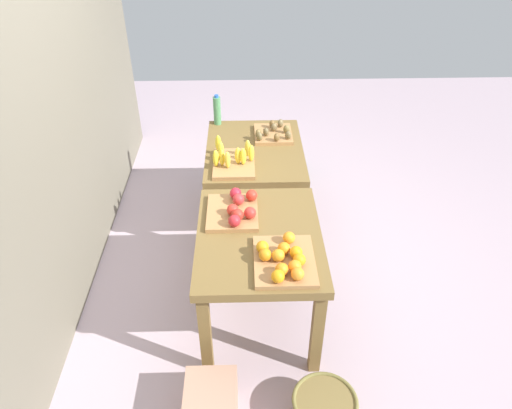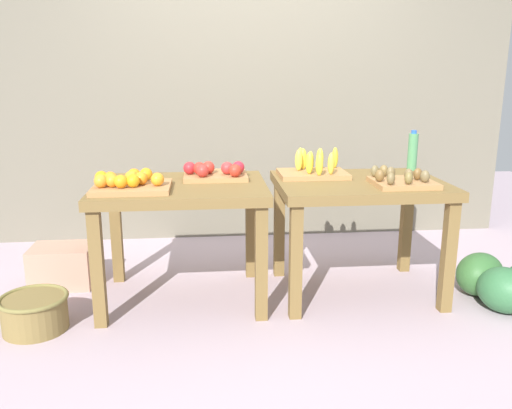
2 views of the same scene
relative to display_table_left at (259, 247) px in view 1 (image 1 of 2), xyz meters
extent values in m
plane|color=#B19BA7|center=(0.56, 0.00, -0.64)|extent=(8.00, 8.00, 0.00)
cube|color=#6C6656|center=(0.56, 1.35, 0.86)|extent=(4.40, 0.12, 3.00)
cube|color=brown|center=(0.00, 0.00, 0.08)|extent=(1.04, 0.80, 0.06)
cube|color=brown|center=(-0.46, -0.34, -0.29)|extent=(0.07, 0.07, 0.69)
cube|color=brown|center=(0.46, -0.34, -0.29)|extent=(0.07, 0.07, 0.69)
cube|color=brown|center=(-0.46, 0.34, -0.29)|extent=(0.07, 0.07, 0.69)
cube|color=brown|center=(0.46, 0.34, -0.29)|extent=(0.07, 0.07, 0.69)
cube|color=brown|center=(1.12, 0.00, 0.08)|extent=(1.04, 0.80, 0.06)
cube|color=brown|center=(0.66, -0.34, -0.29)|extent=(0.07, 0.07, 0.69)
cube|color=brown|center=(1.58, -0.34, -0.29)|extent=(0.07, 0.07, 0.69)
cube|color=brown|center=(0.66, 0.34, -0.29)|extent=(0.07, 0.07, 0.69)
cube|color=brown|center=(1.58, 0.34, -0.29)|extent=(0.07, 0.07, 0.69)
cube|color=#A97848|center=(-0.27, -0.14, 0.12)|extent=(0.44, 0.36, 0.03)
sphere|color=orange|center=(-0.28, -0.10, 0.18)|extent=(0.11, 0.11, 0.08)
sphere|color=orange|center=(-0.45, -0.09, 0.18)|extent=(0.09, 0.09, 0.08)
sphere|color=orange|center=(-0.12, -0.18, 0.18)|extent=(0.08, 0.08, 0.08)
sphere|color=orange|center=(-0.43, -0.20, 0.18)|extent=(0.10, 0.10, 0.08)
sphere|color=orange|center=(-0.27, -0.03, 0.18)|extent=(0.11, 0.11, 0.08)
sphere|color=orange|center=(-0.20, -0.01, 0.18)|extent=(0.10, 0.10, 0.08)
sphere|color=orange|center=(-0.37, -0.19, 0.18)|extent=(0.09, 0.09, 0.08)
sphere|color=orange|center=(-0.26, -0.21, 0.18)|extent=(0.10, 0.10, 0.08)
sphere|color=orange|center=(-0.40, -0.11, 0.18)|extent=(0.08, 0.08, 0.08)
sphere|color=orange|center=(-0.32, -0.22, 0.18)|extent=(0.11, 0.11, 0.08)
sphere|color=orange|center=(-0.22, -0.14, 0.18)|extent=(0.08, 0.08, 0.08)
cube|color=#A97848|center=(0.22, 0.17, 0.12)|extent=(0.40, 0.34, 0.03)
sphere|color=red|center=(0.05, 0.16, 0.18)|extent=(0.08, 0.08, 0.08)
sphere|color=red|center=(0.12, 0.14, 0.18)|extent=(0.09, 0.09, 0.08)
sphere|color=red|center=(0.14, 0.05, 0.18)|extent=(0.11, 0.11, 0.08)
sphere|color=red|center=(0.29, 0.13, 0.18)|extent=(0.09, 0.09, 0.08)
sphere|color=red|center=(0.36, 0.15, 0.18)|extent=(0.11, 0.11, 0.08)
sphere|color=red|center=(0.34, 0.04, 0.18)|extent=(0.10, 0.10, 0.08)
sphere|color=red|center=(0.17, 0.17, 0.18)|extent=(0.11, 0.11, 0.08)
cube|color=#A97848|center=(0.85, 0.17, 0.12)|extent=(0.44, 0.32, 0.03)
ellipsoid|color=yellow|center=(0.92, 0.27, 0.21)|extent=(0.07, 0.06, 0.14)
ellipsoid|color=yellow|center=(0.95, 0.06, 0.21)|extent=(0.06, 0.07, 0.14)
ellipsoid|color=yellow|center=(0.80, 0.26, 0.21)|extent=(0.06, 0.05, 0.14)
ellipsoid|color=yellow|center=(0.83, 0.13, 0.21)|extent=(0.05, 0.06, 0.14)
ellipsoid|color=yellow|center=(0.79, 0.30, 0.21)|extent=(0.07, 0.07, 0.14)
ellipsoid|color=yellow|center=(0.87, 0.03, 0.21)|extent=(0.07, 0.07, 0.14)
ellipsoid|color=yellow|center=(0.77, 0.21, 0.21)|extent=(0.06, 0.05, 0.14)
ellipsoid|color=yellow|center=(0.81, 0.09, 0.21)|extent=(0.06, 0.07, 0.14)
ellipsoid|color=yellow|center=(1.03, 0.29, 0.21)|extent=(0.06, 0.06, 0.14)
cube|color=#A97848|center=(1.34, -0.17, 0.12)|extent=(0.36, 0.32, 0.03)
ellipsoid|color=olive|center=(1.33, -0.28, 0.18)|extent=(0.07, 0.07, 0.07)
ellipsoid|color=brown|center=(1.43, -0.16, 0.18)|extent=(0.07, 0.06, 0.07)
ellipsoid|color=brown|center=(1.44, -0.24, 0.18)|extent=(0.07, 0.07, 0.07)
ellipsoid|color=brown|center=(1.20, -0.04, 0.18)|extent=(0.07, 0.07, 0.07)
ellipsoid|color=brown|center=(1.18, -0.19, 0.18)|extent=(0.07, 0.07, 0.07)
ellipsoid|color=brown|center=(1.36, -0.17, 0.18)|extent=(0.07, 0.07, 0.07)
ellipsoid|color=brown|center=(1.22, -0.28, 0.18)|extent=(0.07, 0.07, 0.07)
ellipsoid|color=brown|center=(1.26, -0.04, 0.18)|extent=(0.07, 0.07, 0.07)
ellipsoid|color=brown|center=(1.28, -0.10, 0.18)|extent=(0.07, 0.06, 0.07)
cylinder|color=#4C8C59|center=(1.58, 0.32, 0.24)|extent=(0.07, 0.07, 0.25)
cylinder|color=blue|center=(1.58, 0.32, 0.37)|extent=(0.04, 0.04, 0.02)
ellipsoid|color=#2C663C|center=(2.17, -0.29, -0.51)|extent=(0.38, 0.41, 0.27)
ellipsoid|color=#336530|center=(1.91, -0.13, -0.50)|extent=(0.44, 0.42, 0.28)
ellipsoid|color=#31683C|center=(1.93, -0.39, -0.50)|extent=(0.41, 0.43, 0.28)
torus|color=olive|center=(-0.82, -0.35, -0.45)|extent=(0.38, 0.38, 0.02)
camera|label=1|loc=(-2.36, 0.09, 2.05)|focal=33.58mm
camera|label=2|loc=(0.15, -3.20, 0.78)|focal=37.34mm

